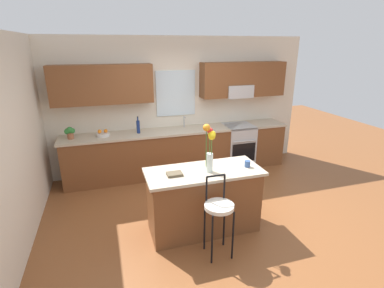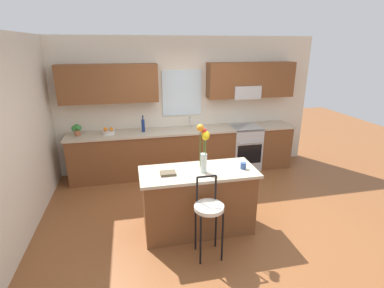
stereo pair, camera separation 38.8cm
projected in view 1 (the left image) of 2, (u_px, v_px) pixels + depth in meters
ground_plane at (209, 214)px, 4.58m from camera, size 14.00×14.00×0.00m
wall_left at (14, 142)px, 3.70m from camera, size 0.12×4.60×2.70m
back_wall_assembly at (177, 98)px, 5.89m from camera, size 5.60×0.50×2.70m
counter_run at (180, 151)px, 5.97m from camera, size 4.56×0.64×0.92m
sink_faucet at (184, 121)px, 5.94m from camera, size 0.02×0.13×0.23m
oven_range at (238, 145)px, 6.31m from camera, size 0.60×0.64×0.92m
kitchen_island at (204, 200)px, 4.08m from camera, size 1.58×0.68×0.92m
bar_stool_near at (219, 210)px, 3.52m from camera, size 0.36×0.36×1.04m
flower_vase at (210, 145)px, 3.77m from camera, size 0.17×0.14×0.66m
mug_ceramic at (247, 164)px, 4.03m from camera, size 0.08×0.08×0.09m
cookbook at (175, 174)px, 3.78m from camera, size 0.20×0.15×0.03m
fruit_bowl_oranges at (103, 134)px, 5.39m from camera, size 0.24×0.24×0.13m
bottle_olive_oil at (138, 127)px, 5.55m from camera, size 0.06×0.06×0.33m
potted_plant_small at (70, 132)px, 5.21m from camera, size 0.19×0.13×0.22m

